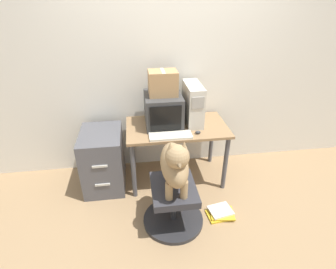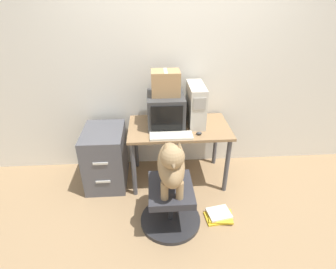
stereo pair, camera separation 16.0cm
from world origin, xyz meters
name	(u,v)px [view 2 (the right image)]	position (x,y,z in m)	size (l,w,h in m)	color
ground_plane	(181,195)	(0.00, 0.00, 0.00)	(12.00, 12.00, 0.00)	#937551
wall_back	(176,64)	(0.00, 0.71, 1.30)	(8.00, 0.05, 2.60)	silver
desk	(179,134)	(0.00, 0.32, 0.61)	(1.12, 0.65, 0.71)	olive
crt_monitor	(166,110)	(-0.14, 0.40, 0.88)	(0.40, 0.46, 0.35)	#383838
pc_tower	(196,104)	(0.19, 0.41, 0.93)	(0.17, 0.45, 0.45)	beige
keyboard	(171,136)	(-0.10, 0.09, 0.72)	(0.44, 0.17, 0.03)	beige
computer_mouse	(199,133)	(0.19, 0.12, 0.72)	(0.06, 0.04, 0.03)	#333333
office_chair	(171,205)	(-0.14, -0.38, 0.22)	(0.60, 0.60, 0.45)	#262628
dog	(171,164)	(-0.14, -0.42, 0.73)	(0.24, 0.56, 0.56)	#9E7F56
filing_cabinet	(106,157)	(-0.85, 0.31, 0.34)	(0.45, 0.61, 0.68)	#4C4C51
cardboard_box	(166,83)	(-0.14, 0.40, 1.18)	(0.30, 0.23, 0.26)	#A87F51
book_stack_floor	(219,216)	(0.35, -0.37, 0.03)	(0.29, 0.25, 0.06)	gold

